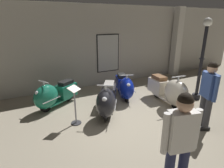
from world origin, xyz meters
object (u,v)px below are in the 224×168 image
Objects in this scene: scooter_2 at (125,87)px; visitor_0 at (208,91)px; scooter_1 at (107,100)px; scooter_3 at (170,91)px; scooter_0 at (53,95)px; lamppost at (202,57)px; info_stanchion at (75,109)px; visitor_1 at (180,140)px.

visitor_0 reaches higher than scooter_2.
scooter_3 is (2.16, -0.32, 0.02)m from scooter_1.
scooter_0 is 1.81m from scooter_1.
lamppost is 1.57× the size of visitor_0.
scooter_3 is at bearing 113.30° from scooter_1.
lamppost reaches higher than info_stanchion.
scooter_3 is 1.04× the size of visitor_0.
scooter_0 is 0.58× the size of lamppost.
info_stanchion is at bearing -88.42° from scooter_3.
lamppost reaches higher than scooter_1.
scooter_0 is 1.32m from info_stanchion.
scooter_2 is 0.59× the size of lamppost.
visitor_0 is at bearing 36.57° from scooter_2.
scooter_2 is 2.82m from visitor_0.
visitor_1 is at bearing 74.14° from scooter_0.
scooter_1 is 1.61× the size of info_stanchion.
scooter_2 is 1.56m from scooter_3.
visitor_1 is at bearing -144.51° from lamppost.
visitor_1 is at bearing -35.82° from scooter_3.
info_stanchion is at bearing -54.45° from scooter_1.
visitor_0 is (-0.20, -1.47, 0.53)m from scooter_3.
scooter_1 is 3.59m from lamppost.
visitor_0 reaches higher than scooter_3.
visitor_1 reaches higher than info_stanchion.
visitor_0 is at bearing -30.39° from info_stanchion.
scooter_0 is 0.91× the size of visitor_1.
info_stanchion is at bearing -47.60° from scooter_2.
scooter_3 reaches higher than scooter_1.
visitor_1 is (-2.36, -2.62, 0.53)m from scooter_3.
visitor_0 is at bearing 79.24° from scooter_1.
visitor_0 is (-1.46, -1.43, -0.49)m from lamppost.
scooter_1 is 3.00m from visitor_1.
scooter_3 is at bearing 60.74° from scooter_2.
visitor_1 reaches higher than visitor_0.
visitor_0 is at bearing -48.55° from visitor_1.
scooter_3 is at bearing -77.69° from visitor_0.
lamppost is (3.42, -0.36, 1.03)m from scooter_1.
scooter_0 is at bearing -79.45° from scooter_2.
scooter_2 is (2.46, -0.36, -0.01)m from scooter_0.
lamppost is at bearing -3.81° from info_stanchion.
visitor_1 is (-2.16, -1.15, 0.01)m from visitor_0.
scooter_2 is 0.90× the size of scooter_3.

